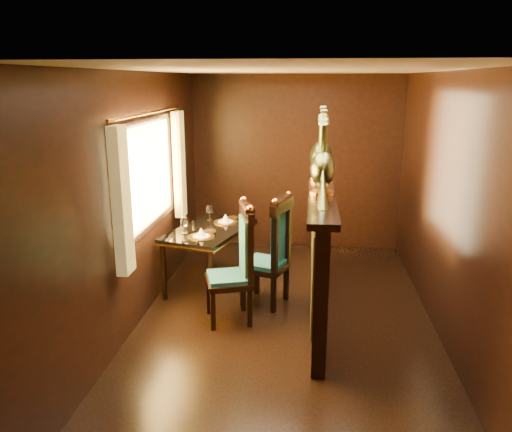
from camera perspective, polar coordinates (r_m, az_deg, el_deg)
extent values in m
plane|color=black|center=(5.28, 3.38, -11.93)|extent=(5.00, 5.00, 0.00)
cube|color=black|center=(7.29, 4.57, 6.06)|extent=(3.00, 0.04, 2.50)
cube|color=black|center=(2.49, 0.74, -12.54)|extent=(3.00, 0.04, 2.50)
cube|color=black|center=(5.13, -13.38, 1.76)|extent=(0.04, 5.00, 2.50)
cube|color=black|center=(5.01, 21.02, 0.81)|extent=(0.04, 5.00, 2.50)
cube|color=beige|center=(4.70, 3.87, 16.31)|extent=(3.00, 5.00, 0.04)
cube|color=#FFC672|center=(5.36, -12.42, 4.59)|extent=(0.01, 1.70, 1.05)
cube|color=yellow|center=(4.45, -15.12, 1.59)|extent=(0.10, 0.22, 1.30)
cube|color=yellow|center=(6.26, -8.76, 5.80)|extent=(0.10, 0.22, 1.30)
cylinder|color=orange|center=(5.26, -12.03, 11.50)|extent=(0.03, 2.20, 0.03)
cube|color=black|center=(5.30, 7.18, -4.28)|extent=(0.12, 2.60, 1.30)
cube|color=#383719|center=(5.28, 6.49, -3.75)|extent=(0.02, 2.20, 0.95)
cube|color=black|center=(5.11, 7.43, 2.92)|extent=(0.26, 2.70, 0.06)
cube|color=black|center=(5.90, -5.34, -1.64)|extent=(1.03, 1.36, 0.04)
cube|color=orange|center=(5.91, -5.34, -1.92)|extent=(1.06, 1.38, 0.02)
cylinder|color=black|center=(5.73, -10.49, -6.29)|extent=(0.06, 0.06, 0.66)
cylinder|color=black|center=(5.44, -5.11, -7.28)|extent=(0.06, 0.06, 0.66)
cylinder|color=black|center=(6.60, -5.38, -3.16)|extent=(0.06, 0.06, 0.66)
cylinder|color=black|center=(6.35, -0.56, -3.84)|extent=(0.06, 0.06, 0.66)
cylinder|color=#C07724|center=(5.59, -6.27, -2.34)|extent=(0.30, 0.30, 0.01)
cone|color=white|center=(5.58, -6.28, -1.81)|extent=(0.11, 0.11, 0.10)
cylinder|color=#C07724|center=(6.13, -3.49, -0.69)|extent=(0.30, 0.30, 0.01)
cone|color=white|center=(6.12, -3.50, -0.20)|extent=(0.11, 0.11, 0.10)
cylinder|color=silver|center=(6.00, -7.94, -0.92)|extent=(0.03, 0.03, 0.06)
cylinder|color=silver|center=(6.04, -7.22, -0.80)|extent=(0.03, 0.03, 0.06)
cube|color=black|center=(5.14, -3.17, -7.48)|extent=(0.56, 0.56, 0.06)
cube|color=#135558|center=(5.12, -3.18, -6.98)|extent=(0.50, 0.50, 0.05)
cube|color=#135558|center=(5.03, -1.04, -3.39)|extent=(0.14, 0.34, 0.57)
cube|color=black|center=(5.04, -4.94, -10.81)|extent=(0.05, 0.05, 0.40)
cube|color=black|center=(5.09, -0.74, -10.49)|extent=(0.05, 0.05, 0.40)
cube|color=black|center=(5.38, -5.40, -9.10)|extent=(0.05, 0.05, 0.40)
cube|color=black|center=(5.42, -1.47, -8.82)|extent=(0.05, 0.05, 0.40)
sphere|color=orange|center=(4.74, -0.67, 0.87)|extent=(0.07, 0.07, 0.07)
sphere|color=orange|center=(5.09, -1.44, 1.88)|extent=(0.07, 0.07, 0.07)
cube|color=black|center=(5.52, 1.02, -5.83)|extent=(0.56, 0.56, 0.06)
cube|color=#135558|center=(5.50, 1.02, -5.36)|extent=(0.51, 0.51, 0.05)
cube|color=#135558|center=(5.32, 2.93, -2.41)|extent=(0.15, 0.34, 0.57)
cube|color=black|center=(5.53, -1.53, -8.35)|extent=(0.05, 0.05, 0.40)
cube|color=black|center=(5.38, 2.00, -9.02)|extent=(0.05, 0.05, 0.40)
cube|color=black|center=(5.83, 0.10, -7.05)|extent=(0.05, 0.05, 0.40)
cube|color=black|center=(5.69, 3.47, -7.63)|extent=(0.05, 0.05, 0.40)
sphere|color=orange|center=(5.04, 2.21, 1.67)|extent=(0.07, 0.07, 0.07)
sphere|color=orange|center=(5.38, 3.74, 2.50)|extent=(0.07, 0.07, 0.07)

